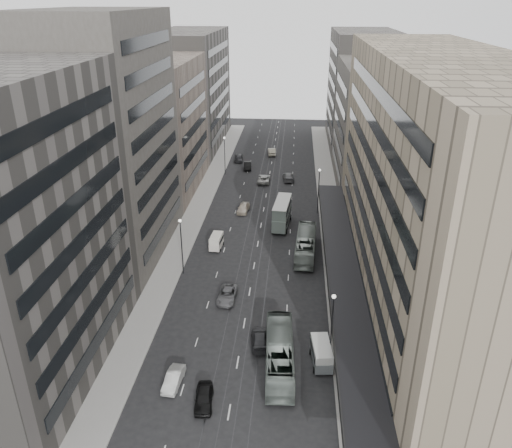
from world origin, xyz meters
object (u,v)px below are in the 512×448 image
(sedan_0, at_px, (204,398))
(sedan_1, at_px, (174,379))
(sedan_2, at_px, (227,295))
(bus_near, at_px, (280,354))
(panel_van, at_px, (216,241))
(bus_far, at_px, (306,245))
(double_decker, at_px, (282,213))
(vw_microbus, at_px, (321,353))

(sedan_0, relative_size, sedan_1, 1.03)
(sedan_2, bearing_deg, bus_near, -57.52)
(panel_van, bearing_deg, sedan_0, -79.53)
(sedan_1, bearing_deg, panel_van, 94.73)
(bus_near, xyz_separation_m, bus_far, (2.94, 25.31, -0.02))
(bus_near, bearing_deg, double_decker, -91.15)
(panel_van, height_order, sedan_0, panel_van)
(bus_far, xyz_separation_m, sedan_1, (-13.37, -28.76, -0.97))
(bus_near, height_order, sedan_1, bus_near)
(bus_far, xyz_separation_m, vw_microbus, (1.42, -24.37, -0.31))
(bus_near, xyz_separation_m, sedan_1, (-10.43, -3.45, -0.99))
(panel_van, xyz_separation_m, sedan_1, (0.24, -29.71, -0.55))
(sedan_0, bearing_deg, sedan_1, 140.12)
(bus_far, relative_size, sedan_1, 2.89)
(bus_near, relative_size, vw_microbus, 2.60)
(double_decker, relative_size, sedan_1, 2.07)
(vw_microbus, distance_m, sedan_1, 15.44)
(bus_far, height_order, vw_microbus, bus_far)
(sedan_2, bearing_deg, sedan_1, -99.70)
(bus_near, relative_size, bus_far, 1.01)
(bus_near, relative_size, panel_van, 3.29)
(vw_microbus, relative_size, sedan_0, 1.09)
(double_decker, distance_m, vw_microbus, 34.79)
(bus_near, height_order, double_decker, double_decker)
(double_decker, xyz_separation_m, sedan_1, (-9.50, -38.75, -1.76))
(panel_van, relative_size, sedan_2, 0.75)
(sedan_1, height_order, sedan_2, sedan_2)
(double_decker, relative_size, panel_van, 2.32)
(bus_far, bearing_deg, panel_van, -0.74)
(sedan_0, xyz_separation_m, sedan_1, (-3.47, 2.35, -0.05))
(double_decker, height_order, sedan_0, double_decker)
(sedan_0, bearing_deg, double_decker, 75.86)
(panel_van, bearing_deg, bus_far, -0.13)
(double_decker, relative_size, sedan_2, 1.73)
(panel_van, bearing_deg, sedan_2, -71.97)
(bus_near, bearing_deg, sedan_0, 37.11)
(sedan_0, bearing_deg, bus_far, 66.55)
(double_decker, xyz_separation_m, sedan_0, (-6.03, -41.10, -1.71))
(double_decker, bearing_deg, sedan_2, -99.47)
(bus_near, relative_size, sedan_2, 2.46)
(sedan_0, height_order, sedan_2, sedan_0)
(bus_far, xyz_separation_m, double_decker, (-3.87, 10.00, 0.79))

